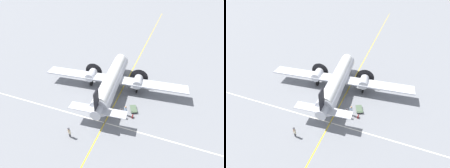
# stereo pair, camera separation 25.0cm
# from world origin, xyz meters

# --- Properties ---
(ground_plane) EXTENTS (300.00, 300.00, 0.00)m
(ground_plane) POSITION_xyz_m (0.00, 0.00, 0.00)
(ground_plane) COLOR slate
(apron_line_eastwest) EXTENTS (120.00, 0.16, 0.01)m
(apron_line_eastwest) POSITION_xyz_m (0.00, 1.46, 0.00)
(apron_line_eastwest) COLOR gold
(apron_line_eastwest) RESTS_ON ground_plane
(apron_line_northsouth) EXTENTS (0.16, 120.00, 0.01)m
(apron_line_northsouth) POSITION_xyz_m (7.08, 0.00, 0.00)
(apron_line_northsouth) COLOR silver
(apron_line_northsouth) RESTS_ON ground_plane
(airliner_main) EXTENTS (17.29, 25.15, 6.19)m
(airliner_main) POSITION_xyz_m (-0.48, -0.04, 2.65)
(airliner_main) COLOR silver
(airliner_main) RESTS_ON ground_plane
(crew_foreground) EXTENTS (0.37, 0.55, 1.71)m
(crew_foreground) POSITION_xyz_m (11.00, -1.91, 1.08)
(crew_foreground) COLOR #2D2D33
(crew_foreground) RESTS_ON ground_plane
(passenger_boarding) EXTENTS (0.36, 0.59, 1.79)m
(passenger_boarding) POSITION_xyz_m (5.27, 3.37, 1.12)
(passenger_boarding) COLOR #2D2D33
(passenger_boarding) RESTS_ON ground_plane
(ramp_agent) EXTENTS (0.39, 0.56, 1.85)m
(ramp_agent) POSITION_xyz_m (4.62, 3.83, 1.13)
(ramp_agent) COLOR #473D2D
(ramp_agent) RESTS_ON ground_plane
(suitcase_near_door) EXTENTS (0.44, 0.14, 0.50)m
(suitcase_near_door) POSITION_xyz_m (4.72, 4.99, 0.23)
(suitcase_near_door) COLOR maroon
(suitcase_near_door) RESTS_ON ground_plane
(suitcase_upright_spare) EXTENTS (0.39, 0.16, 0.65)m
(suitcase_upright_spare) POSITION_xyz_m (5.23, 2.79, 0.31)
(suitcase_upright_spare) COLOR maroon
(suitcase_upright_spare) RESTS_ON ground_plane
(baggage_cart) EXTENTS (1.96, 1.59, 0.56)m
(baggage_cart) POSITION_xyz_m (3.11, 4.72, 0.27)
(baggage_cart) COLOR #4C6047
(baggage_cart) RESTS_ON ground_plane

